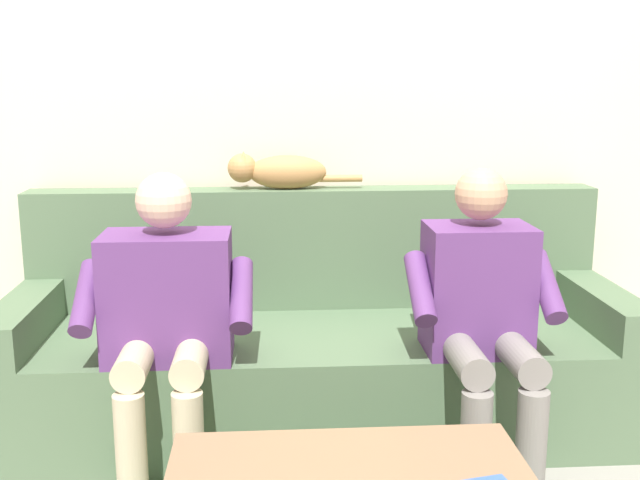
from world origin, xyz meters
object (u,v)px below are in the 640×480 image
object	(u,v)px
couch	(318,348)
person_left_seated	(482,306)
cat_on_backrest	(278,171)
person_right_seated	(166,309)

from	to	relation	value
couch	person_left_seated	size ratio (longest dim) A/B	2.24
person_left_seated	cat_on_backrest	bearing A→B (deg)	-44.05
person_left_seated	person_right_seated	distance (m)	1.08
person_right_seated	cat_on_backrest	bearing A→B (deg)	-121.22
person_left_seated	cat_on_backrest	world-z (taller)	cat_on_backrest
person_left_seated	cat_on_backrest	distance (m)	1.04
person_left_seated	cat_on_backrest	xyz separation A→B (m)	(0.69, -0.67, 0.39)
couch	person_right_seated	size ratio (longest dim) A/B	2.25
cat_on_backrest	person_left_seated	bearing A→B (deg)	135.95
couch	person_left_seated	bearing A→B (deg)	143.03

